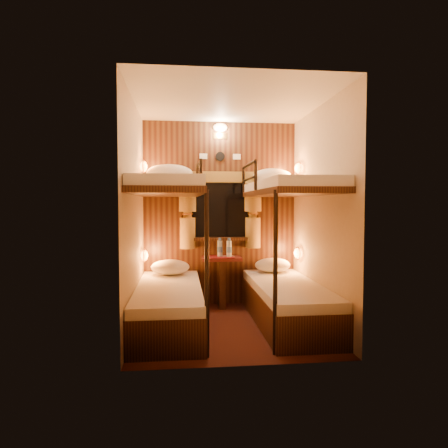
{
  "coord_description": "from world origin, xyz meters",
  "views": [
    {
      "loc": [
        -0.52,
        -4.22,
        1.32
      ],
      "look_at": [
        -0.04,
        0.15,
        1.11
      ],
      "focal_mm": 32.0,
      "sensor_mm": 36.0,
      "label": 1
    }
  ],
  "objects": [
    {
      "name": "back_fixtures",
      "position": [
        0.0,
        1.0,
        2.25
      ],
      "size": [
        0.54,
        0.09,
        0.48
      ],
      "color": "black",
      "rests_on": "back_panel"
    },
    {
      "name": "bunk_right",
      "position": [
        0.65,
        0.07,
        0.56
      ],
      "size": [
        0.72,
        1.9,
        1.82
      ],
      "color": "black",
      "rests_on": "floor"
    },
    {
      "name": "floor",
      "position": [
        0.0,
        0.0,
        0.0
      ],
      "size": [
        2.1,
        2.1,
        0.0
      ],
      "primitive_type": "plane",
      "color": "#3B1510",
      "rests_on": "ground"
    },
    {
      "name": "pillow_upper_left",
      "position": [
        -0.65,
        0.7,
        1.7
      ],
      "size": [
        0.57,
        0.41,
        0.22
      ],
      "primitive_type": "ellipsoid",
      "color": "silver",
      "rests_on": "bunk_left"
    },
    {
      "name": "pillow_lower_left",
      "position": [
        -0.65,
        0.71,
        0.55
      ],
      "size": [
        0.47,
        0.34,
        0.19
      ],
      "primitive_type": "ellipsoid",
      "color": "silver",
      "rests_on": "bunk_left"
    },
    {
      "name": "pillow_lower_right",
      "position": [
        0.65,
        0.76,
        0.55
      ],
      "size": [
        0.46,
        0.33,
        0.18
      ],
      "primitive_type": "ellipsoid",
      "color": "silver",
      "rests_on": "bunk_right"
    },
    {
      "name": "bottle_left",
      "position": [
        -0.02,
        0.88,
        0.76
      ],
      "size": [
        0.07,
        0.07,
        0.24
      ],
      "rotation": [
        0.0,
        0.0,
        -0.18
      ],
      "color": "#99BFE5",
      "rests_on": "table"
    },
    {
      "name": "table",
      "position": [
        0.0,
        0.85,
        0.41
      ],
      "size": [
        0.5,
        0.34,
        0.66
      ],
      "color": "#591A14",
      "rests_on": "floor"
    },
    {
      "name": "bottle_right",
      "position": [
        0.1,
        0.84,
        0.76
      ],
      "size": [
        0.07,
        0.07,
        0.25
      ],
      "rotation": [
        0.0,
        0.0,
        -0.19
      ],
      "color": "#99BFE5",
      "rests_on": "table"
    },
    {
      "name": "window",
      "position": [
        0.0,
        1.0,
        1.18
      ],
      "size": [
        1.0,
        0.12,
        0.79
      ],
      "color": "black",
      "rests_on": "back_panel"
    },
    {
      "name": "pillow_upper_right",
      "position": [
        0.65,
        0.82,
        1.68
      ],
      "size": [
        0.5,
        0.36,
        0.2
      ],
      "primitive_type": "ellipsoid",
      "color": "silver",
      "rests_on": "bunk_right"
    },
    {
      "name": "reading_lamps",
      "position": [
        -0.0,
        0.7,
        1.24
      ],
      "size": [
        2.0,
        0.2,
        1.25
      ],
      "color": "orange",
      "rests_on": "wall_left"
    },
    {
      "name": "ceiling",
      "position": [
        0.0,
        0.0,
        2.4
      ],
      "size": [
        2.1,
        2.1,
        0.0
      ],
      "primitive_type": "plane",
      "rotation": [
        3.14,
        0.0,
        0.0
      ],
      "color": "silver",
      "rests_on": "wall_back"
    },
    {
      "name": "back_panel",
      "position": [
        0.0,
        1.04,
        1.2
      ],
      "size": [
        2.0,
        0.03,
        2.4
      ],
      "primitive_type": "cube",
      "color": "black",
      "rests_on": "floor"
    },
    {
      "name": "curtains",
      "position": [
        0.0,
        0.97,
        1.26
      ],
      "size": [
        1.1,
        0.22,
        1.0
      ],
      "color": "olive",
      "rests_on": "back_panel"
    },
    {
      "name": "wall_right",
      "position": [
        1.0,
        0.0,
        1.2
      ],
      "size": [
        0.0,
        2.4,
        2.4
      ],
      "primitive_type": "plane",
      "rotation": [
        1.57,
        0.0,
        -1.57
      ],
      "color": "#C6B293",
      "rests_on": "floor"
    },
    {
      "name": "wall_front",
      "position": [
        0.0,
        -1.05,
        1.2
      ],
      "size": [
        2.4,
        0.0,
        2.4
      ],
      "primitive_type": "plane",
      "rotation": [
        -1.57,
        0.0,
        0.0
      ],
      "color": "#C6B293",
      "rests_on": "floor"
    },
    {
      "name": "wall_back",
      "position": [
        0.0,
        1.05,
        1.2
      ],
      "size": [
        2.4,
        0.0,
        2.4
      ],
      "primitive_type": "plane",
      "rotation": [
        1.57,
        0.0,
        0.0
      ],
      "color": "#C6B293",
      "rests_on": "floor"
    },
    {
      "name": "sachet_a",
      "position": [
        0.05,
        0.89,
        0.65
      ],
      "size": [
        0.09,
        0.07,
        0.01
      ],
      "primitive_type": "cube",
      "rotation": [
        0.0,
        0.0,
        0.16
      ],
      "color": "silver",
      "rests_on": "table"
    },
    {
      "name": "sachet_b",
      "position": [
        0.13,
        0.88,
        0.65
      ],
      "size": [
        0.09,
        0.08,
        0.01
      ],
      "primitive_type": "cube",
      "rotation": [
        0.0,
        0.0,
        0.41
      ],
      "color": "silver",
      "rests_on": "table"
    },
    {
      "name": "wall_left",
      "position": [
        -1.0,
        0.0,
        1.2
      ],
      "size": [
        0.0,
        2.4,
        2.4
      ],
      "primitive_type": "plane",
      "rotation": [
        1.57,
        0.0,
        1.57
      ],
      "color": "#C6B293",
      "rests_on": "floor"
    },
    {
      "name": "bunk_left",
      "position": [
        -0.65,
        0.07,
        0.56
      ],
      "size": [
        0.72,
        1.9,
        1.82
      ],
      "color": "black",
      "rests_on": "floor"
    }
  ]
}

